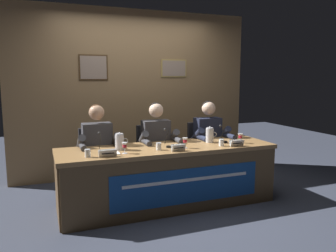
% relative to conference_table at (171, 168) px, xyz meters
% --- Properties ---
extents(ground_plane, '(12.00, 12.00, 0.00)m').
position_rel_conference_table_xyz_m(ground_plane, '(-0.00, 0.10, -0.49)').
color(ground_plane, '#383D4C').
extents(wall_back_panelled, '(3.83, 0.14, 2.60)m').
position_rel_conference_table_xyz_m(wall_back_panelled, '(-0.00, 1.58, 0.81)').
color(wall_back_panelled, '#937047').
rests_on(wall_back_panelled, ground_plane).
extents(conference_table, '(2.63, 0.78, 0.73)m').
position_rel_conference_table_xyz_m(conference_table, '(0.00, 0.00, 0.00)').
color(conference_table, olive).
rests_on(conference_table, ground_plane).
extents(chair_left, '(0.44, 0.44, 0.90)m').
position_rel_conference_table_xyz_m(chair_left, '(-0.78, 0.67, -0.05)').
color(chair_left, black).
rests_on(chair_left, ground_plane).
extents(panelist_left, '(0.51, 0.48, 1.23)m').
position_rel_conference_table_xyz_m(panelist_left, '(-0.78, 0.47, 0.23)').
color(panelist_left, black).
rests_on(panelist_left, ground_plane).
extents(nameplate_left, '(0.19, 0.06, 0.08)m').
position_rel_conference_table_xyz_m(nameplate_left, '(-0.79, -0.17, 0.28)').
color(nameplate_left, white).
rests_on(nameplate_left, conference_table).
extents(juice_glass_left, '(0.06, 0.06, 0.12)m').
position_rel_conference_table_xyz_m(juice_glass_left, '(-0.58, -0.08, 0.32)').
color(juice_glass_left, white).
rests_on(juice_glass_left, conference_table).
extents(water_cup_left, '(0.06, 0.06, 0.08)m').
position_rel_conference_table_xyz_m(water_cup_left, '(-0.99, -0.11, 0.28)').
color(water_cup_left, silver).
rests_on(water_cup_left, conference_table).
extents(microphone_left, '(0.06, 0.17, 0.22)m').
position_rel_conference_table_xyz_m(microphone_left, '(-0.82, 0.09, 0.31)').
color(microphone_left, black).
rests_on(microphone_left, conference_table).
extents(chair_center, '(0.44, 0.44, 0.90)m').
position_rel_conference_table_xyz_m(chair_center, '(-0.00, 0.67, -0.05)').
color(chair_center, black).
rests_on(chair_center, ground_plane).
extents(panelist_center, '(0.51, 0.48, 1.23)m').
position_rel_conference_table_xyz_m(panelist_center, '(-0.00, 0.47, 0.23)').
color(panelist_center, black).
rests_on(panelist_center, ground_plane).
extents(nameplate_center, '(0.16, 0.06, 0.08)m').
position_rel_conference_table_xyz_m(nameplate_center, '(0.01, -0.18, 0.28)').
color(nameplate_center, white).
rests_on(nameplate_center, conference_table).
extents(juice_glass_center, '(0.06, 0.06, 0.12)m').
position_rel_conference_table_xyz_m(juice_glass_center, '(0.15, -0.06, 0.32)').
color(juice_glass_center, white).
rests_on(juice_glass_center, conference_table).
extents(water_cup_center, '(0.06, 0.06, 0.08)m').
position_rel_conference_table_xyz_m(water_cup_center, '(-0.18, -0.05, 0.28)').
color(water_cup_center, silver).
rests_on(water_cup_center, conference_table).
extents(microphone_center, '(0.06, 0.17, 0.22)m').
position_rel_conference_table_xyz_m(microphone_center, '(-0.02, 0.08, 0.31)').
color(microphone_center, black).
rests_on(microphone_center, conference_table).
extents(chair_right, '(0.44, 0.44, 0.90)m').
position_rel_conference_table_xyz_m(chair_right, '(0.77, 0.67, -0.05)').
color(chair_right, black).
rests_on(chair_right, ground_plane).
extents(panelist_right, '(0.51, 0.48, 1.23)m').
position_rel_conference_table_xyz_m(panelist_right, '(0.77, 0.47, 0.23)').
color(panelist_right, black).
rests_on(panelist_right, ground_plane).
extents(nameplate_right, '(0.18, 0.06, 0.08)m').
position_rel_conference_table_xyz_m(nameplate_right, '(0.78, -0.19, 0.28)').
color(nameplate_right, white).
rests_on(nameplate_right, conference_table).
extents(juice_glass_right, '(0.06, 0.06, 0.12)m').
position_rel_conference_table_xyz_m(juice_glass_right, '(0.93, -0.04, 0.32)').
color(juice_glass_right, white).
rests_on(juice_glass_right, conference_table).
extents(water_cup_right, '(0.06, 0.06, 0.08)m').
position_rel_conference_table_xyz_m(water_cup_right, '(0.61, -0.11, 0.28)').
color(water_cup_right, silver).
rests_on(water_cup_right, conference_table).
extents(microphone_right, '(0.06, 0.17, 0.22)m').
position_rel_conference_table_xyz_m(microphone_right, '(0.77, 0.10, 0.31)').
color(microphone_right, black).
rests_on(microphone_right, conference_table).
extents(water_pitcher_left_side, '(0.15, 0.10, 0.21)m').
position_rel_conference_table_xyz_m(water_pitcher_left_side, '(-0.59, 0.12, 0.33)').
color(water_pitcher_left_side, silver).
rests_on(water_pitcher_left_side, conference_table).
extents(water_pitcher_right_side, '(0.15, 0.10, 0.21)m').
position_rel_conference_table_xyz_m(water_pitcher_right_side, '(0.59, 0.15, 0.33)').
color(water_pitcher_right_side, silver).
rests_on(water_pitcher_right_side, conference_table).
extents(document_stack_left, '(0.21, 0.16, 0.01)m').
position_rel_conference_table_xyz_m(document_stack_left, '(-0.74, -0.05, 0.25)').
color(document_stack_left, white).
rests_on(document_stack_left, conference_table).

